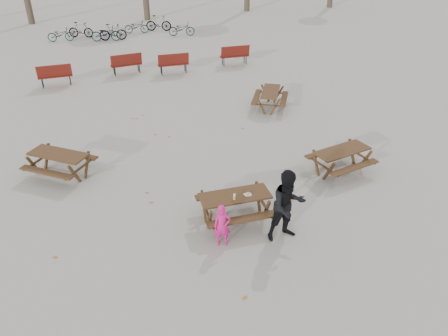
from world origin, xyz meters
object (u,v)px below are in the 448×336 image
object	(u,v)px
soda_bottle	(234,197)
picnic_table_east	(341,161)
food_tray	(248,195)
main_picnic_table	(235,201)
picnic_table_north	(60,164)
adult	(288,206)
child	(222,226)
picnic_table_far	(270,99)

from	to	relation	value
soda_bottle	picnic_table_east	xyz separation A→B (m)	(3.92, 1.60, -0.47)
food_tray	soda_bottle	xyz separation A→B (m)	(-0.38, -0.08, 0.05)
main_picnic_table	food_tray	distance (m)	0.38
main_picnic_table	picnic_table_north	world-z (taller)	main_picnic_table
adult	picnic_table_north	world-z (taller)	adult
child	picnic_table_far	world-z (taller)	child
food_tray	adult	size ratio (longest dim) A/B	0.10
food_tray	picnic_table_north	xyz separation A→B (m)	(-4.70, 3.67, -0.41)
picnic_table_east	picnic_table_far	bearing A→B (deg)	79.42
child	picnic_table_far	bearing A→B (deg)	73.31
main_picnic_table	food_tray	size ratio (longest dim) A/B	10.00
main_picnic_table	picnic_table_east	distance (m)	4.11
picnic_table_east	main_picnic_table	bearing A→B (deg)	-172.88
soda_bottle	adult	size ratio (longest dim) A/B	0.09
main_picnic_table	food_tray	bearing A→B (deg)	-18.06
adult	child	bearing A→B (deg)	169.06
adult	picnic_table_east	bearing A→B (deg)	35.60
picnic_table_north	picnic_table_far	distance (m)	8.60
food_tray	picnic_table_far	size ratio (longest dim) A/B	0.11
child	adult	world-z (taller)	adult
soda_bottle	adult	distance (m)	1.36
soda_bottle	picnic_table_north	bearing A→B (deg)	139.10
main_picnic_table	adult	size ratio (longest dim) A/B	0.96
food_tray	picnic_table_east	bearing A→B (deg)	23.28
picnic_table_far	adult	bearing A→B (deg)	-171.07
main_picnic_table	child	distance (m)	1.02
soda_bottle	picnic_table_east	bearing A→B (deg)	22.21
food_tray	adult	xyz separation A→B (m)	(0.69, -0.91, 0.15)
picnic_table_east	picnic_table_north	size ratio (longest dim) A/B	0.99
picnic_table_far	main_picnic_table	bearing A→B (deg)	179.37
soda_bottle	picnic_table_north	size ratio (longest dim) A/B	0.10
picnic_table_east	food_tray	bearing A→B (deg)	-169.92
picnic_table_east	picnic_table_north	xyz separation A→B (m)	(-8.25, 2.14, 0.01)
soda_bottle	adult	xyz separation A→B (m)	(1.07, -0.83, 0.09)
adult	picnic_table_far	size ratio (longest dim) A/B	1.12
picnic_table_north	main_picnic_table	bearing A→B (deg)	-2.51
soda_bottle	picnic_table_north	world-z (taller)	soda_bottle
adult	picnic_table_east	size ratio (longest dim) A/B	1.08
soda_bottle	food_tray	bearing A→B (deg)	11.45
food_tray	soda_bottle	size ratio (longest dim) A/B	1.06
main_picnic_table	child	bearing A→B (deg)	-124.55
food_tray	picnic_table_north	world-z (taller)	food_tray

